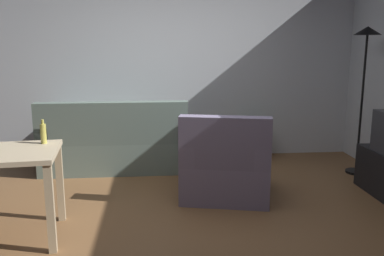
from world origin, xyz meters
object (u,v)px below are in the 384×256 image
torchiere_lamp (365,60)px  armchair (226,168)px  couch (115,146)px  potted_plant (258,136)px  bottle_squat (43,133)px

torchiere_lamp → armchair: torchiere_lamp is taller
couch → torchiere_lamp: torchiere_lamp is taller
torchiere_lamp → potted_plant: (-1.09, 0.77, -1.08)m
couch → torchiere_lamp: size_ratio=1.01×
couch → bottle_squat: 1.82m
torchiere_lamp → bottle_squat: (-3.50, -1.23, -0.56)m
couch → armchair: (1.26, -1.12, 0.01)m
bottle_squat → potted_plant: bearing=39.7°
potted_plant → armchair: size_ratio=0.54×
torchiere_lamp → armchair: 2.20m
armchair → bottle_squat: bottle_squat is taller
armchair → bottle_squat: 1.87m
armchair → bottle_squat: bearing=31.1°
potted_plant → armchair: 1.59m
torchiere_lamp → bottle_squat: 3.75m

